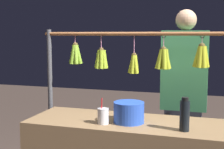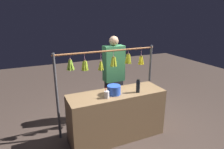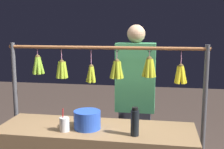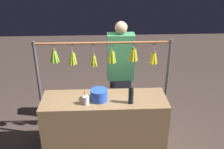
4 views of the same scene
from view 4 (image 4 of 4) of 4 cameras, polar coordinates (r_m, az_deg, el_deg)
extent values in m
plane|color=#463730|center=(4.00, -1.57, -16.19)|extent=(12.00, 12.00, 0.00)
cube|color=olive|center=(3.73, -1.65, -11.16)|extent=(1.70, 0.56, 0.87)
cylinder|color=#4C4C51|center=(4.00, 11.94, -3.15)|extent=(0.04, 0.04, 1.57)
cylinder|color=#4C4C51|center=(3.98, -15.69, -3.72)|extent=(0.04, 0.04, 1.57)
cylinder|color=#9E6038|center=(3.58, -2.00, 7.03)|extent=(1.96, 0.03, 0.03)
torus|color=black|center=(3.66, 9.44, 6.84)|extent=(0.04, 0.01, 0.04)
cylinder|color=pink|center=(3.68, 9.36, 5.76)|extent=(0.01, 0.01, 0.14)
sphere|color=brown|center=(3.71, 9.29, 4.73)|extent=(0.05, 0.05, 0.05)
cylinder|color=yellow|center=(3.73, 8.79, 3.57)|extent=(0.06, 0.04, 0.17)
cylinder|color=yellow|center=(3.71, 9.05, 3.42)|extent=(0.06, 0.07, 0.17)
cylinder|color=yellow|center=(3.72, 9.48, 3.43)|extent=(0.06, 0.07, 0.17)
cylinder|color=yellow|center=(3.75, 9.59, 3.58)|extent=(0.07, 0.04, 0.17)
cylinder|color=yellow|center=(3.76, 9.36, 3.68)|extent=(0.05, 0.06, 0.17)
cylinder|color=yellow|center=(3.76, 8.98, 3.69)|extent=(0.05, 0.07, 0.17)
torus|color=black|center=(3.61, 4.88, 6.84)|extent=(0.04, 0.01, 0.04)
cylinder|color=pink|center=(3.63, 4.86, 6.20)|extent=(0.01, 0.01, 0.08)
sphere|color=brown|center=(3.64, 4.84, 5.60)|extent=(0.05, 0.05, 0.05)
cylinder|color=gold|center=(3.67, 4.31, 4.34)|extent=(0.08, 0.05, 0.18)
cylinder|color=gold|center=(3.64, 4.66, 4.16)|extent=(0.05, 0.06, 0.18)
cylinder|color=gold|center=(3.65, 5.09, 4.18)|extent=(0.06, 0.06, 0.18)
cylinder|color=gold|center=(3.67, 5.26, 4.34)|extent=(0.07, 0.04, 0.18)
cylinder|color=gold|center=(3.70, 4.91, 4.48)|extent=(0.05, 0.07, 0.18)
cylinder|color=gold|center=(3.69, 4.53, 4.47)|extent=(0.05, 0.06, 0.18)
torus|color=black|center=(3.59, -0.06, 6.79)|extent=(0.04, 0.01, 0.04)
cylinder|color=pink|center=(3.60, -0.06, 5.94)|extent=(0.01, 0.01, 0.11)
sphere|color=brown|center=(3.62, -0.06, 5.12)|extent=(0.05, 0.05, 0.05)
cylinder|color=#A5B526|center=(3.65, -0.56, 3.85)|extent=(0.08, 0.04, 0.17)
cylinder|color=#A5B526|center=(3.63, -0.41, 3.75)|extent=(0.06, 0.06, 0.18)
cylinder|color=#A5B526|center=(3.62, 0.15, 3.71)|extent=(0.05, 0.06, 0.17)
cylinder|color=#A5B526|center=(3.64, 0.43, 3.83)|extent=(0.06, 0.04, 0.17)
cylinder|color=#A5B526|center=(3.67, 0.37, 3.98)|extent=(0.07, 0.06, 0.18)
cylinder|color=#A5B526|center=(3.68, 0.08, 4.06)|extent=(0.05, 0.07, 0.17)
cylinder|color=#A5B526|center=(3.67, -0.39, 4.02)|extent=(0.06, 0.06, 0.18)
torus|color=black|center=(3.58, -4.14, 6.71)|extent=(0.04, 0.02, 0.04)
cylinder|color=pink|center=(3.61, -4.10, 5.44)|extent=(0.01, 0.01, 0.16)
sphere|color=brown|center=(3.64, -4.06, 4.23)|extent=(0.04, 0.04, 0.04)
cylinder|color=#A8B525|center=(3.67, -4.34, 3.06)|extent=(0.07, 0.03, 0.16)
cylinder|color=#A8B525|center=(3.65, -4.14, 2.95)|extent=(0.04, 0.05, 0.16)
cylinder|color=#A8B525|center=(3.66, -3.77, 2.99)|extent=(0.06, 0.05, 0.17)
cylinder|color=#A8B525|center=(3.68, -3.79, 3.15)|extent=(0.05, 0.05, 0.16)
cylinder|color=#A8B525|center=(3.69, -4.10, 3.18)|extent=(0.04, 0.07, 0.16)
torus|color=black|center=(3.60, -8.96, 6.57)|extent=(0.04, 0.01, 0.04)
cylinder|color=pink|center=(3.62, -8.89, 5.60)|extent=(0.01, 0.01, 0.13)
sphere|color=brown|center=(3.65, -8.82, 4.67)|extent=(0.05, 0.05, 0.05)
cylinder|color=#93AF28|center=(3.68, -9.23, 3.46)|extent=(0.07, 0.04, 0.17)
cylinder|color=#93AF28|center=(3.65, -9.04, 3.32)|extent=(0.05, 0.06, 0.17)
cylinder|color=#93AF28|center=(3.65, -8.64, 3.31)|extent=(0.04, 0.06, 0.17)
cylinder|color=#93AF28|center=(3.66, -8.32, 3.41)|extent=(0.06, 0.05, 0.17)
cylinder|color=#93AF28|center=(3.68, -8.28, 3.57)|extent=(0.06, 0.05, 0.17)
cylinder|color=#93AF28|center=(3.70, -8.63, 3.66)|extent=(0.04, 0.07, 0.17)
cylinder|color=#93AF28|center=(3.70, -8.96, 3.62)|extent=(0.06, 0.07, 0.17)
torus|color=black|center=(3.64, -12.91, 6.43)|extent=(0.04, 0.01, 0.04)
cylinder|color=pink|center=(3.65, -12.85, 5.80)|extent=(0.01, 0.01, 0.08)
sphere|color=brown|center=(3.67, -12.79, 5.20)|extent=(0.05, 0.05, 0.05)
cylinder|color=#7AA62B|center=(3.70, -13.08, 3.94)|extent=(0.08, 0.04, 0.18)
cylinder|color=#7AA62B|center=(3.68, -12.91, 3.78)|extent=(0.05, 0.07, 0.18)
cylinder|color=#7AA62B|center=(3.67, -12.48, 3.81)|extent=(0.06, 0.07, 0.18)
cylinder|color=#7AA62B|center=(3.69, -12.23, 3.96)|extent=(0.08, 0.04, 0.18)
cylinder|color=#7AA62B|center=(3.72, -12.42, 4.08)|extent=(0.05, 0.06, 0.18)
cylinder|color=#7AA62B|center=(3.72, -12.78, 4.06)|extent=(0.06, 0.07, 0.18)
cylinder|color=black|center=(3.35, 4.24, -4.79)|extent=(0.07, 0.07, 0.21)
cylinder|color=black|center=(3.29, 4.30, -3.03)|extent=(0.05, 0.05, 0.02)
cylinder|color=blue|center=(3.42, -2.90, -4.58)|extent=(0.23, 0.23, 0.16)
cylinder|color=silver|center=(3.36, -5.84, -5.70)|extent=(0.08, 0.08, 0.12)
cylinder|color=red|center=(3.34, -6.08, -5.14)|extent=(0.01, 0.03, 0.19)
cube|color=#2D2D38|center=(4.35, 1.78, -5.69)|extent=(0.33, 0.23, 0.83)
cube|color=#3F8C59|center=(4.01, 1.92, 3.97)|extent=(0.42, 0.23, 0.73)
sphere|color=tan|center=(3.86, 2.02, 10.35)|extent=(0.19, 0.19, 0.19)
camera|label=1|loc=(1.43, 24.09, -29.33)|focal=51.28mm
camera|label=2|loc=(1.42, -77.73, -14.71)|focal=31.59mm
camera|label=3|loc=(1.27, 28.31, -24.52)|focal=46.55mm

